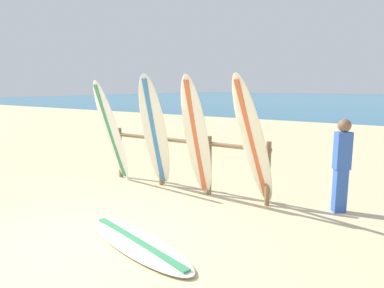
{
  "coord_description": "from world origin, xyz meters",
  "views": [
    {
      "loc": [
        3.73,
        -2.81,
        2.11
      ],
      "look_at": [
        -0.19,
        3.2,
        0.9
      ],
      "focal_mm": 32.5,
      "sensor_mm": 36.0,
      "label": 1
    }
  ],
  "objects_px": {
    "surfboard_leaning_center": "(253,143)",
    "beachgoer_standing": "(342,162)",
    "surfboard_leaning_far_left": "(112,132)",
    "surfboard_leaning_left": "(155,133)",
    "surfboard_rack": "(184,154)",
    "surfboard_lying_on_sand": "(138,243)",
    "surfboard_leaning_center_left": "(196,138)"
  },
  "relations": [
    {
      "from": "surfboard_leaning_center",
      "to": "beachgoer_standing",
      "type": "height_order",
      "value": "surfboard_leaning_center"
    },
    {
      "from": "surfboard_leaning_far_left",
      "to": "surfboard_leaning_left",
      "type": "distance_m",
      "value": 1.1
    },
    {
      "from": "surfboard_leaning_left",
      "to": "surfboard_leaning_center",
      "type": "distance_m",
      "value": 2.15
    },
    {
      "from": "surfboard_leaning_far_left",
      "to": "beachgoer_standing",
      "type": "xyz_separation_m",
      "value": [
        4.52,
        0.8,
        -0.25
      ]
    },
    {
      "from": "surfboard_rack",
      "to": "surfboard_leaning_left",
      "type": "height_order",
      "value": "surfboard_leaning_left"
    },
    {
      "from": "surfboard_lying_on_sand",
      "to": "surfboard_leaning_center",
      "type": "bearing_deg",
      "value": 71.14
    },
    {
      "from": "beachgoer_standing",
      "to": "surfboard_leaning_center_left",
      "type": "bearing_deg",
      "value": -163.57
    },
    {
      "from": "surfboard_lying_on_sand",
      "to": "beachgoer_standing",
      "type": "bearing_deg",
      "value": 54.63
    },
    {
      "from": "surfboard_leaning_center_left",
      "to": "surfboard_leaning_center",
      "type": "bearing_deg",
      "value": 0.08
    },
    {
      "from": "surfboard_rack",
      "to": "surfboard_leaning_left",
      "type": "relative_size",
      "value": 1.56
    },
    {
      "from": "surfboard_leaning_left",
      "to": "surfboard_leaning_center",
      "type": "xyz_separation_m",
      "value": [
        2.15,
        -0.04,
        -0.01
      ]
    },
    {
      "from": "surfboard_leaning_far_left",
      "to": "surfboard_leaning_center",
      "type": "bearing_deg",
      "value": 1.56
    },
    {
      "from": "surfboard_lying_on_sand",
      "to": "beachgoer_standing",
      "type": "height_order",
      "value": "beachgoer_standing"
    },
    {
      "from": "surfboard_rack",
      "to": "beachgoer_standing",
      "type": "distance_m",
      "value": 2.95
    },
    {
      "from": "surfboard_lying_on_sand",
      "to": "beachgoer_standing",
      "type": "relative_size",
      "value": 1.45
    },
    {
      "from": "surfboard_leaning_center",
      "to": "beachgoer_standing",
      "type": "bearing_deg",
      "value": 28.97
    },
    {
      "from": "surfboard_leaning_center_left",
      "to": "surfboard_leaning_center",
      "type": "height_order",
      "value": "surfboard_leaning_center"
    },
    {
      "from": "surfboard_rack",
      "to": "surfboard_leaning_center_left",
      "type": "distance_m",
      "value": 0.76
    },
    {
      "from": "surfboard_rack",
      "to": "surfboard_lying_on_sand",
      "type": "xyz_separation_m",
      "value": [
        0.93,
        -2.46,
        -0.71
      ]
    },
    {
      "from": "surfboard_leaning_left",
      "to": "beachgoer_standing",
      "type": "distance_m",
      "value": 3.51
    },
    {
      "from": "surfboard_leaning_center",
      "to": "surfboard_lying_on_sand",
      "type": "relative_size",
      "value": 1.01
    },
    {
      "from": "surfboard_leaning_left",
      "to": "surfboard_rack",
      "type": "bearing_deg",
      "value": 31.28
    },
    {
      "from": "surfboard_leaning_center_left",
      "to": "surfboard_leaning_center",
      "type": "distance_m",
      "value": 1.13
    },
    {
      "from": "surfboard_rack",
      "to": "surfboard_lying_on_sand",
      "type": "distance_m",
      "value": 2.72
    },
    {
      "from": "surfboard_leaning_center",
      "to": "surfboard_lying_on_sand",
      "type": "distance_m",
      "value": 2.5
    },
    {
      "from": "surfboard_leaning_far_left",
      "to": "surfboard_leaning_center",
      "type": "distance_m",
      "value": 3.24
    },
    {
      "from": "surfboard_leaning_far_left",
      "to": "surfboard_leaning_left",
      "type": "xyz_separation_m",
      "value": [
        1.09,
        0.13,
        0.06
      ]
    },
    {
      "from": "surfboard_rack",
      "to": "surfboard_leaning_far_left",
      "type": "relative_size",
      "value": 1.65
    },
    {
      "from": "surfboard_rack",
      "to": "surfboard_lying_on_sand",
      "type": "bearing_deg",
      "value": -69.25
    },
    {
      "from": "surfboard_leaning_left",
      "to": "surfboard_leaning_center_left",
      "type": "xyz_separation_m",
      "value": [
        1.03,
        -0.05,
        -0.01
      ]
    },
    {
      "from": "surfboard_leaning_center_left",
      "to": "surfboard_lying_on_sand",
      "type": "xyz_separation_m",
      "value": [
        0.41,
        -2.11,
        -1.13
      ]
    },
    {
      "from": "beachgoer_standing",
      "to": "surfboard_leaning_center",
      "type": "bearing_deg",
      "value": -151.03
    }
  ]
}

